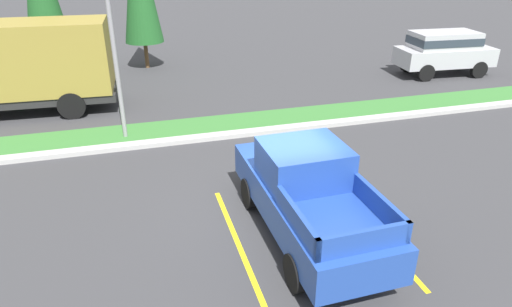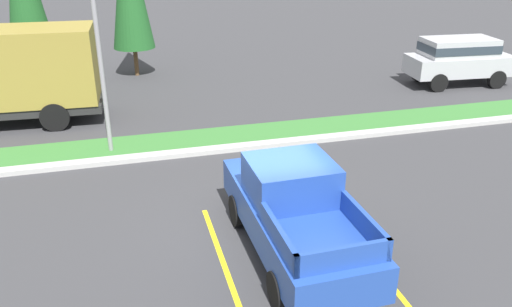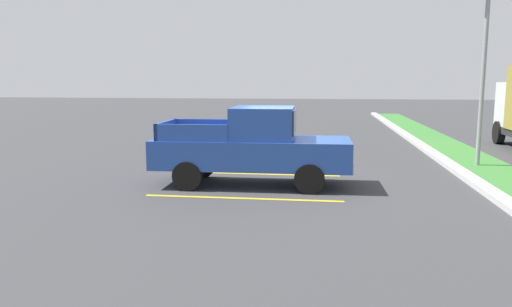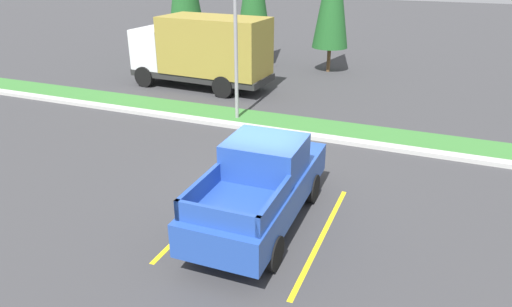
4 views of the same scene
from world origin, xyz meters
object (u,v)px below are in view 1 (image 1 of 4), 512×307
at_px(pickup_truck_main, 307,194).
at_px(cargo_truck_distant, 22,65).
at_px(suv_distant, 444,50).
at_px(street_light, 110,17).

relative_size(pickup_truck_main, cargo_truck_distant, 0.76).
xyz_separation_m(pickup_truck_main, suv_distant, (11.43, 10.65, 0.20)).
bearing_deg(street_light, suv_distant, 14.60).
height_order(pickup_truck_main, cargo_truck_distant, cargo_truck_distant).
distance_m(cargo_truck_distant, suv_distant, 18.63).
relative_size(cargo_truck_distant, suv_distant, 1.46).
bearing_deg(suv_distant, pickup_truck_main, -137.03).
relative_size(cargo_truck_distant, street_light, 1.01).
relative_size(pickup_truck_main, suv_distant, 1.11).
height_order(pickup_truck_main, suv_distant, same).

